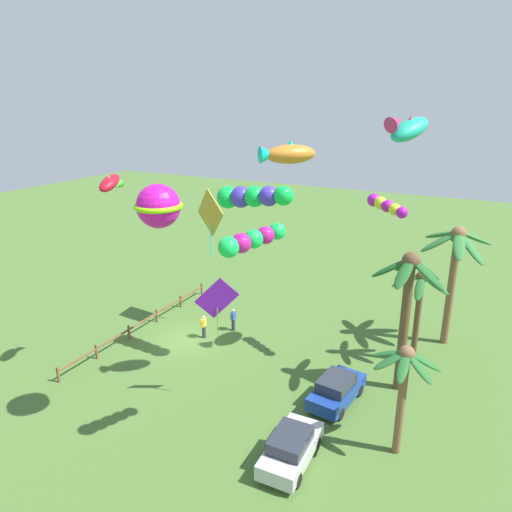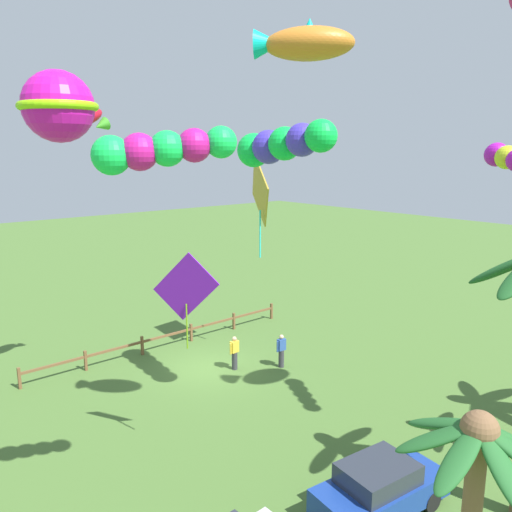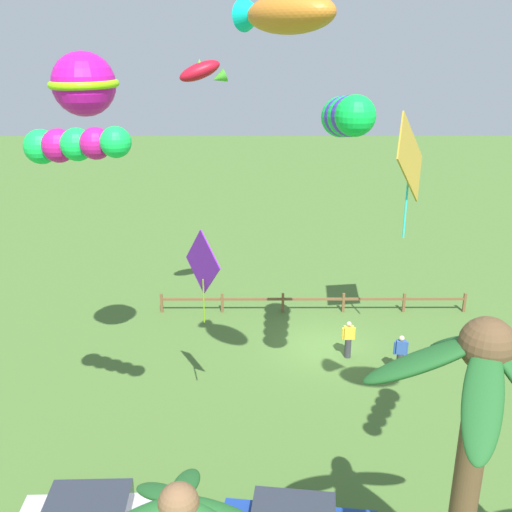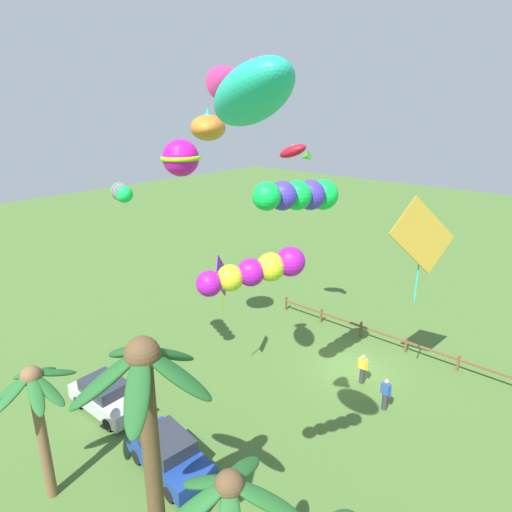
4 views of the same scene
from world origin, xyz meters
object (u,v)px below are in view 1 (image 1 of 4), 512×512
at_px(spectator_0, 204,326).
at_px(parked_car_1, 337,390).
at_px(kite_fish_0, 408,128).
at_px(kite_ball_5, 158,206).
at_px(kite_fish_8, 287,154).
at_px(kite_diamond_6, 217,299).
at_px(kite_diamond_1, 210,214).
at_px(kite_tube_2, 251,197).
at_px(spectator_1, 233,319).
at_px(palm_tree_3, 404,374).
at_px(kite_tube_3, 386,205).
at_px(kite_tube_4, 250,240).
at_px(parked_car_0, 291,447).
at_px(palm_tree_1, 455,255).
at_px(palm_tree_0, 408,292).
at_px(palm_tree_2, 420,295).
at_px(kite_fish_7, 111,183).

bearing_deg(spectator_0, parked_car_1, 74.75).
relative_size(kite_fish_0, kite_ball_5, 1.24).
relative_size(parked_car_1, kite_fish_8, 1.55).
bearing_deg(kite_fish_0, kite_diamond_6, -40.74).
height_order(kite_diamond_1, kite_tube_2, kite_tube_2).
relative_size(spectator_1, kite_diamond_1, 0.33).
xyz_separation_m(palm_tree_3, kite_fish_8, (-1.93, -6.49, 8.72)).
relative_size(kite_fish_0, kite_tube_3, 1.35).
xyz_separation_m(kite_diamond_1, kite_tube_4, (9.95, 8.34, 1.90)).
relative_size(parked_car_0, kite_tube_4, 1.42).
distance_m(kite_tube_4, kite_ball_5, 4.08).
height_order(palm_tree_3, parked_car_0, palm_tree_3).
relative_size(parked_car_1, kite_tube_2, 0.88).
bearing_deg(kite_diamond_6, parked_car_0, 64.65).
relative_size(palm_tree_1, palm_tree_3, 1.47).
distance_m(parked_car_1, kite_tube_2, 11.18).
height_order(parked_car_0, spectator_1, spectator_1).
bearing_deg(kite_diamond_6, kite_fish_8, 130.60).
bearing_deg(kite_diamond_1, palm_tree_0, 81.70).
distance_m(palm_tree_3, kite_diamond_6, 9.30).
height_order(spectator_0, kite_tube_2, kite_tube_2).
bearing_deg(kite_diamond_1, parked_car_1, 65.93).
relative_size(kite_diamond_1, kite_fish_8, 1.84).
relative_size(palm_tree_3, kite_fish_0, 1.62).
bearing_deg(kite_tube_3, palm_tree_2, 116.77).
distance_m(palm_tree_0, kite_diamond_1, 13.56).
bearing_deg(parked_car_1, spectator_1, -117.24).
xyz_separation_m(palm_tree_2, kite_fish_7, (9.02, -14.38, 6.73)).
xyz_separation_m(spectator_0, kite_ball_5, (8.62, 3.95, 10.18)).
height_order(palm_tree_2, kite_tube_2, kite_tube_2).
distance_m(palm_tree_0, palm_tree_2, 3.53).
height_order(kite_fish_0, kite_tube_3, kite_fish_0).
bearing_deg(spectator_1, palm_tree_2, 97.30).
bearing_deg(palm_tree_3, kite_fish_7, -87.53).
bearing_deg(palm_tree_2, kite_ball_5, -36.92).
xyz_separation_m(palm_tree_1, kite_fish_0, (4.13, -2.85, 7.70)).
relative_size(palm_tree_3, kite_diamond_6, 1.71).
relative_size(kite_tube_3, kite_diamond_6, 0.79).
xyz_separation_m(spectator_0, kite_fish_7, (5.70, -1.45, 10.27)).
distance_m(parked_car_0, spectator_0, 12.47).
bearing_deg(kite_tube_2, parked_car_1, 74.90).
relative_size(palm_tree_1, kite_fish_0, 2.37).
bearing_deg(kite_tube_3, kite_fish_7, -57.01).
height_order(palm_tree_1, palm_tree_2, palm_tree_1).
distance_m(palm_tree_2, kite_tube_4, 13.57).
relative_size(kite_diamond_1, kite_tube_4, 1.75).
bearing_deg(palm_tree_1, kite_fish_0, -34.61).
bearing_deg(kite_fish_7, kite_fish_8, 106.66).
bearing_deg(palm_tree_1, palm_tree_0, -13.28).
bearing_deg(palm_tree_2, spectator_1, -82.70).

